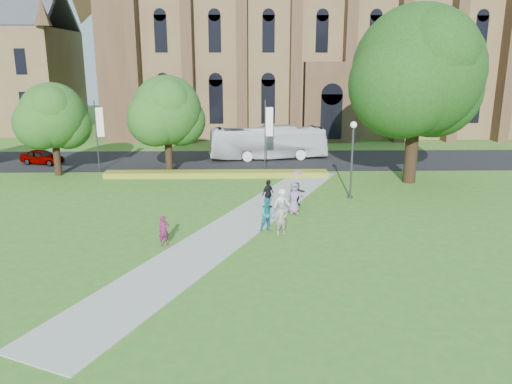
{
  "coord_description": "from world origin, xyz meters",
  "views": [
    {
      "loc": [
        0.34,
        -26.26,
        9.14
      ],
      "look_at": [
        0.96,
        2.23,
        1.6
      ],
      "focal_mm": 35.0,
      "sensor_mm": 36.0,
      "label": 1
    }
  ],
  "objects_px": {
    "large_tree": "(418,71)",
    "pedestrian_0": "(164,231)",
    "car_0": "(42,157)",
    "streetlamp": "(352,151)",
    "tour_coach": "(268,143)"
  },
  "relations": [
    {
      "from": "car_0",
      "to": "streetlamp",
      "type": "bearing_deg",
      "value": -98.21
    },
    {
      "from": "car_0",
      "to": "pedestrian_0",
      "type": "bearing_deg",
      "value": -128.66
    },
    {
      "from": "pedestrian_0",
      "to": "large_tree",
      "type": "bearing_deg",
      "value": 8.72
    },
    {
      "from": "streetlamp",
      "to": "pedestrian_0",
      "type": "relative_size",
      "value": 3.35
    },
    {
      "from": "large_tree",
      "to": "tour_coach",
      "type": "distance_m",
      "value": 15.83
    },
    {
      "from": "tour_coach",
      "to": "pedestrian_0",
      "type": "relative_size",
      "value": 7.1
    },
    {
      "from": "pedestrian_0",
      "to": "tour_coach",
      "type": "bearing_deg",
      "value": 44.94
    },
    {
      "from": "streetlamp",
      "to": "car_0",
      "type": "xyz_separation_m",
      "value": [
        -25.57,
        12.07,
        -2.6
      ]
    },
    {
      "from": "large_tree",
      "to": "pedestrian_0",
      "type": "height_order",
      "value": "large_tree"
    },
    {
      "from": "tour_coach",
      "to": "car_0",
      "type": "relative_size",
      "value": 2.81
    },
    {
      "from": "streetlamp",
      "to": "pedestrian_0",
      "type": "height_order",
      "value": "streetlamp"
    },
    {
      "from": "car_0",
      "to": "tour_coach",
      "type": "bearing_deg",
      "value": -67.03
    },
    {
      "from": "large_tree",
      "to": "streetlamp",
      "type": "bearing_deg",
      "value": -140.71
    },
    {
      "from": "streetlamp",
      "to": "tour_coach",
      "type": "xyz_separation_m",
      "value": [
        -5.0,
        14.2,
        -1.73
      ]
    },
    {
      "from": "large_tree",
      "to": "pedestrian_0",
      "type": "xyz_separation_m",
      "value": [
        -16.8,
        -13.36,
        -7.54
      ]
    }
  ]
}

